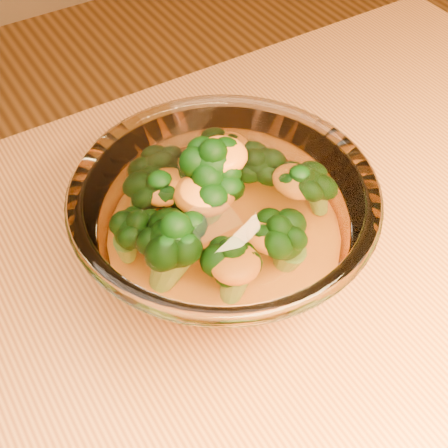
{
  "coord_description": "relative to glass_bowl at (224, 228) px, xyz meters",
  "views": [
    {
      "loc": [
        -0.07,
        -0.17,
        1.18
      ],
      "look_at": [
        0.1,
        0.12,
        0.81
      ],
      "focal_mm": 50.0,
      "sensor_mm": 36.0,
      "label": 1
    }
  ],
  "objects": [
    {
      "name": "glass_bowl",
      "position": [
        0.0,
        0.0,
        0.0
      ],
      "size": [
        0.24,
        0.24,
        0.11
      ],
      "color": "white",
      "rests_on": "table"
    },
    {
      "name": "cheese_sauce",
      "position": [
        -0.0,
        0.0,
        -0.02
      ],
      "size": [
        0.14,
        0.14,
        0.04
      ],
      "primitive_type": "ellipsoid",
      "color": "orange",
      "rests_on": "glass_bowl"
    },
    {
      "name": "broccoli_heap",
      "position": [
        -0.0,
        0.01,
        0.02
      ],
      "size": [
        0.18,
        0.16,
        0.09
      ],
      "color": "black",
      "rests_on": "cheese_sauce"
    }
  ]
}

